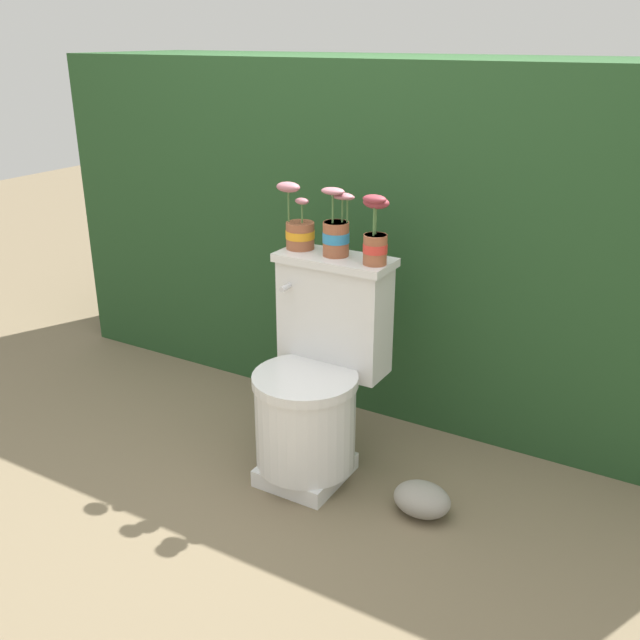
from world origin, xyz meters
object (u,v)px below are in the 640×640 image
object	(u,v)px
toilet	(316,385)
potted_plant_midleft	(336,231)
garden_stone	(422,499)
potted_plant_middle	(375,235)
potted_plant_left	(299,228)

from	to	relation	value
toilet	potted_plant_midleft	world-z (taller)	potted_plant_midleft
potted_plant_midleft	garden_stone	size ratio (longest dim) A/B	1.22
garden_stone	toilet	bearing A→B (deg)	172.86
toilet	potted_plant_middle	xyz separation A→B (m)	(0.17, 0.12, 0.56)
potted_plant_middle	potted_plant_left	bearing A→B (deg)	174.11
potted_plant_left	garden_stone	world-z (taller)	potted_plant_left
potted_plant_left	potted_plant_midleft	xyz separation A→B (m)	(0.17, -0.01, 0.01)
garden_stone	potted_plant_middle	bearing A→B (deg)	148.87
potted_plant_midleft	potted_plant_middle	xyz separation A→B (m)	(0.16, -0.02, 0.01)
toilet	potted_plant_left	distance (m)	0.59
toilet	potted_plant_midleft	bearing A→B (deg)	89.22
toilet	potted_plant_midleft	distance (m)	0.57
toilet	garden_stone	distance (m)	0.56
potted_plant_left	garden_stone	distance (m)	1.07
toilet	potted_plant_left	size ratio (longest dim) A/B	3.32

